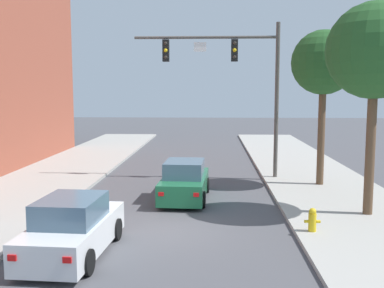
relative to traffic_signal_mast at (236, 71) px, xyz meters
The scene contains 8 objects.
ground_plane 10.26m from the traffic_signal_mast, 107.28° to the right, with size 120.00×120.00×0.00m, color #4C4C51.
sidewalk_right 10.63m from the traffic_signal_mast, 64.97° to the right, with size 5.00×60.00×0.15m, color #A8A59E.
traffic_signal_mast is the anchor object (origin of this frame).
car_lead_green 6.69m from the traffic_signal_mast, 117.69° to the right, with size 1.98×4.31×1.60m.
car_following_white 12.60m from the traffic_signal_mast, 114.45° to the right, with size 2.02×4.32×1.60m.
fire_hydrant 10.20m from the traffic_signal_mast, 77.67° to the right, with size 0.48×0.24×0.72m.
street_tree_nearest 7.95m from the traffic_signal_mast, 57.50° to the right, with size 3.23×3.23×7.19m.
street_tree_second 4.16m from the traffic_signal_mast, 24.08° to the right, with size 2.87×2.87×6.93m.
Camera 1 is at (1.46, -13.91, 4.40)m, focal length 42.35 mm.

